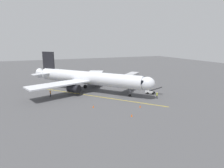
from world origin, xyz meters
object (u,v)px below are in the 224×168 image
tug_portside (89,77)px  safety_cone_wing_port (93,106)px  jet_bridge (129,79)px  safety_cone_nose_right (132,115)px  ground_crew_marshaller (157,95)px  airplane (87,78)px  belt_loader_near_nose (150,91)px  safety_cone_nose_left (128,86)px  ground_crew_wing_walker (50,93)px  safety_cone_wing_starboard (140,106)px

tug_portside → safety_cone_wing_port: size_ratio=4.98×
jet_bridge → safety_cone_nose_right: jet_bridge is taller
tug_portside → ground_crew_marshaller: bearing=104.6°
airplane → belt_loader_near_nose: 19.05m
safety_cone_nose_left → safety_cone_nose_right: (11.12, 23.28, 0.00)m
belt_loader_near_nose → safety_cone_nose_right: 18.48m
ground_crew_marshaller → belt_loader_near_nose: size_ratio=0.42×
airplane → ground_crew_wing_walker: size_ratio=19.68×
safety_cone_wing_starboard → ground_crew_wing_walker: bearing=-43.8°
belt_loader_near_nose → safety_cone_wing_port: belt_loader_near_nose is taller
belt_loader_near_nose → ground_crew_marshaller: bearing=76.8°
jet_bridge → safety_cone_nose_right: bearing=64.0°
safety_cone_nose_right → ground_crew_wing_walker: bearing=-57.5°
jet_bridge → safety_cone_wing_starboard: size_ratio=18.06×
belt_loader_near_nose → safety_cone_nose_left: (2.05, -10.32, -0.44)m
ground_crew_wing_walker → ground_crew_marshaller: bearing=153.2°
ground_crew_marshaller → safety_cone_nose_right: (12.08, 8.33, -0.61)m
safety_cone_nose_right → safety_cone_wing_starboard: (-4.39, -4.04, 0.00)m
safety_cone_wing_port → ground_crew_marshaller: bearing=-179.3°
safety_cone_nose_left → ground_crew_wing_walker: bearing=4.5°
ground_crew_wing_walker → safety_cone_wing_port: 15.52m
jet_bridge → airplane: bearing=-23.9°
jet_bridge → ground_crew_marshaller: jet_bridge is taller
ground_crew_wing_walker → safety_cone_nose_right: bearing=122.5°
jet_bridge → safety_cone_nose_right: 20.44m
ground_crew_marshaller → safety_cone_nose_left: 15.00m
jet_bridge → safety_cone_wing_starboard: (4.45, 14.05, -3.49)m
ground_crew_marshaller → ground_crew_wing_walker: size_ratio=1.00×
safety_cone_wing_port → safety_cone_wing_starboard: bearing=157.7°
airplane → safety_cone_wing_port: 15.79m
airplane → safety_cone_nose_left: airplane is taller
airplane → safety_cone_wing_port: (2.94, 15.06, -3.73)m
belt_loader_near_nose → safety_cone_nose_right: (13.17, 12.96, -0.44)m
safety_cone_nose_left → safety_cone_wing_starboard: (6.73, 19.24, 0.00)m
safety_cone_nose_left → safety_cone_nose_right: 25.80m
ground_crew_marshaller → ground_crew_wing_walker: same height
jet_bridge → safety_cone_wing_port: jet_bridge is taller
jet_bridge → ground_crew_wing_walker: size_ratio=5.81×
belt_loader_near_nose → tug_portside: belt_loader_near_nose is taller
airplane → safety_cone_nose_left: size_ratio=61.18×
safety_cone_nose_right → safety_cone_wing_port: (5.52, -8.10, 0.00)m
airplane → safety_cone_wing_port: size_ratio=61.18×
ground_crew_marshaller → ground_crew_wing_walker: (25.70, -13.01, 0.00)m
airplane → safety_cone_nose_left: (-13.70, -0.12, -3.73)m
tug_portside → jet_bridge: bearing=103.1°
ground_crew_marshaller → safety_cone_nose_right: 14.69m
airplane → tug_portside: size_ratio=12.27×
ground_crew_wing_walker → safety_cone_nose_left: 24.82m
airplane → jet_bridge: 12.50m
belt_loader_near_nose → safety_cone_nose_left: belt_loader_near_nose is taller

